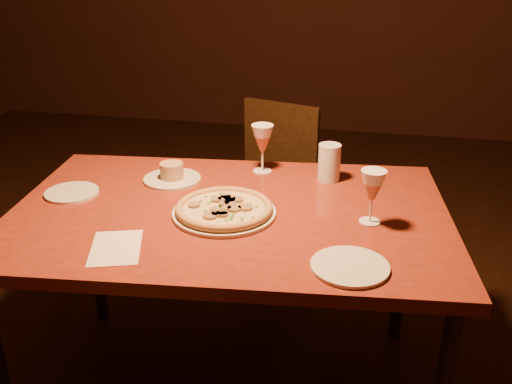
# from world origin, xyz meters

# --- Properties ---
(dining_table) EXTENTS (1.49, 1.04, 0.75)m
(dining_table) POSITION_xyz_m (0.08, 0.20, 0.69)
(dining_table) COLOR maroon
(dining_table) RESTS_ON floor
(chair_far) EXTENTS (0.50, 0.50, 0.83)m
(chair_far) POSITION_xyz_m (0.05, 1.14, 0.47)
(chair_far) COLOR black
(chair_far) RESTS_ON floor
(pizza_plate) EXTENTS (0.33, 0.33, 0.04)m
(pizza_plate) POSITION_xyz_m (0.08, 0.16, 0.77)
(pizza_plate) COLOR silver
(pizza_plate) RESTS_ON dining_table
(ramekin_saucer) EXTENTS (0.21, 0.21, 0.07)m
(ramekin_saucer) POSITION_xyz_m (-0.18, 0.40, 0.77)
(ramekin_saucer) COLOR silver
(ramekin_saucer) RESTS_ON dining_table
(wine_glass_far) EXTENTS (0.08, 0.08, 0.18)m
(wine_glass_far) POSITION_xyz_m (0.13, 0.54, 0.84)
(wine_glass_far) COLOR #C16B50
(wine_glass_far) RESTS_ON dining_table
(wine_glass_right) EXTENTS (0.08, 0.08, 0.17)m
(wine_glass_right) POSITION_xyz_m (0.53, 0.20, 0.84)
(wine_glass_right) COLOR #C16B50
(wine_glass_right) RESTS_ON dining_table
(water_tumbler) EXTENTS (0.08, 0.08, 0.13)m
(water_tumbler) POSITION_xyz_m (0.38, 0.51, 0.82)
(water_tumbler) COLOR silver
(water_tumbler) RESTS_ON dining_table
(side_plate_left) EXTENTS (0.18, 0.18, 0.01)m
(side_plate_left) POSITION_xyz_m (-0.47, 0.21, 0.76)
(side_plate_left) COLOR silver
(side_plate_left) RESTS_ON dining_table
(side_plate_near) EXTENTS (0.21, 0.21, 0.01)m
(side_plate_near) POSITION_xyz_m (0.49, -0.09, 0.76)
(side_plate_near) COLOR silver
(side_plate_near) RESTS_ON dining_table
(menu_card) EXTENTS (0.19, 0.23, 0.00)m
(menu_card) POSITION_xyz_m (-0.17, -0.11, 0.75)
(menu_card) COLOR silver
(menu_card) RESTS_ON dining_table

